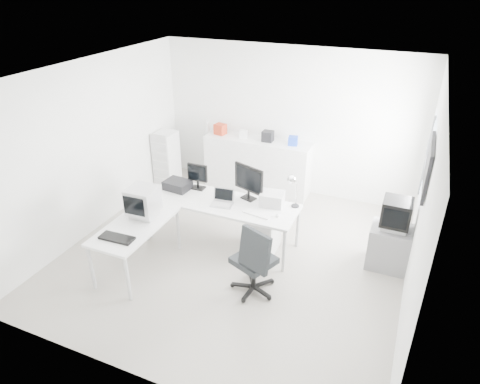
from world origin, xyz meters
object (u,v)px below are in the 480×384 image
at_px(tv_cabinet, 390,247).
at_px(laser_printer, 272,199).
at_px(lcd_monitor_small, 198,177).
at_px(crt_monitor, 143,203).
at_px(lcd_monitor_large, 249,182).
at_px(main_desk, 222,222).
at_px(crt_tv, 396,215).
at_px(drawer_pedestal, 264,234).
at_px(side_desk, 138,246).
at_px(office_chair, 254,257).
at_px(sideboard, 257,165).
at_px(filing_cabinet, 167,159).
at_px(inkjet_printer, 178,185).
at_px(laptop, 222,198).

bearing_deg(tv_cabinet, laser_printer, -174.26).
relative_size(lcd_monitor_small, crt_monitor, 1.00).
height_order(lcd_monitor_large, laser_printer, lcd_monitor_large).
distance_m(main_desk, crt_tv, 2.63).
bearing_deg(drawer_pedestal, side_desk, -143.43).
distance_m(side_desk, office_chair, 1.77).
height_order(office_chair, crt_tv, office_chair).
xyz_separation_m(crt_monitor, crt_tv, (3.39, 1.25, -0.08)).
bearing_deg(crt_tv, side_desk, -156.16).
height_order(side_desk, sideboard, sideboard).
distance_m(drawer_pedestal, filing_cabinet, 3.04).
height_order(drawer_pedestal, crt_monitor, crt_monitor).
relative_size(office_chair, filing_cabinet, 1.01).
height_order(inkjet_printer, lcd_monitor_small, lcd_monitor_small).
height_order(main_desk, drawer_pedestal, main_desk).
bearing_deg(drawer_pedestal, lcd_monitor_large, 150.26).
height_order(side_desk, lcd_monitor_large, lcd_monitor_large).
bearing_deg(drawer_pedestal, inkjet_printer, 178.15).
xyz_separation_m(tv_cabinet, crt_tv, (0.00, 0.00, 0.55)).
distance_m(lcd_monitor_large, laser_printer, 0.44).
relative_size(laser_printer, filing_cabinet, 0.32).
bearing_deg(crt_monitor, drawer_pedestal, 27.30).
bearing_deg(laptop, sideboard, 88.62).
xyz_separation_m(side_desk, sideboard, (0.67, 3.11, 0.15)).
bearing_deg(filing_cabinet, office_chair, -40.07).
distance_m(crt_tv, filing_cabinet, 4.64).
bearing_deg(laser_printer, tv_cabinet, -1.33).
relative_size(laser_printer, tv_cabinet, 0.53).
height_order(side_desk, inkjet_printer, inkjet_printer).
distance_m(laser_printer, crt_monitor, 1.93).
distance_m(tv_cabinet, sideboard, 3.17).
relative_size(side_desk, crt_monitor, 3.23).
relative_size(main_desk, laptop, 6.54).
xyz_separation_m(sideboard, filing_cabinet, (-1.78, -0.51, 0.03)).
xyz_separation_m(tv_cabinet, sideboard, (-2.72, 1.61, 0.20)).
height_order(inkjet_printer, laptop, laptop).
height_order(crt_tv, sideboard, crt_tv).
distance_m(office_chair, sideboard, 3.10).
xyz_separation_m(drawer_pedestal, crt_monitor, (-1.55, -0.90, 0.67)).
bearing_deg(office_chair, crt_monitor, -158.94).
height_order(main_desk, lcd_monitor_large, lcd_monitor_large).
height_order(tv_cabinet, crt_tv, crt_tv).
bearing_deg(crt_tv, lcd_monitor_large, -176.08).
distance_m(main_desk, crt_monitor, 1.34).
xyz_separation_m(crt_tv, sideboard, (-2.72, 1.61, -0.36)).
relative_size(laptop, tv_cabinet, 0.56).
relative_size(inkjet_printer, laptop, 1.11).
bearing_deg(side_desk, crt_tv, 23.84).
height_order(side_desk, laser_printer, laser_printer).
distance_m(lcd_monitor_small, laser_printer, 1.31).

